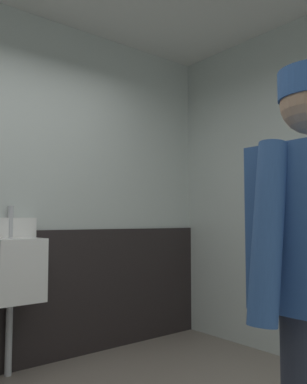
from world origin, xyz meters
TOP-DOWN VIEW (x-y plane):
  - urinal_middle at (0.23, 1.42)m, footprint 0.40×0.34m

SIDE VIEW (x-z plane):
  - urinal_middle at x=0.23m, z-range 0.16..1.40m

